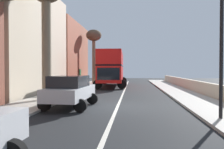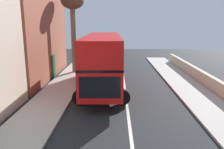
% 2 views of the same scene
% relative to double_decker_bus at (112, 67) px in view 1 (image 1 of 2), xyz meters
% --- Properties ---
extents(ground_plane, '(84.00, 84.00, 0.00)m').
position_rel_double_decker_bus_xyz_m(ground_plane, '(1.70, -14.67, -2.36)').
color(ground_plane, black).
extents(road_centre_line, '(0.16, 54.00, 0.01)m').
position_rel_double_decker_bus_xyz_m(road_centre_line, '(1.70, -14.67, -2.35)').
color(road_centre_line, silver).
rests_on(road_centre_line, ground).
extents(sidewalk_left, '(2.60, 60.00, 0.12)m').
position_rel_double_decker_bus_xyz_m(sidewalk_left, '(-3.20, -14.67, -2.30)').
color(sidewalk_left, '#B2ADA3').
rests_on(sidewalk_left, ground).
extents(sidewalk_right, '(2.60, 60.00, 0.12)m').
position_rel_double_decker_bus_xyz_m(sidewalk_right, '(6.60, -14.67, -2.30)').
color(sidewalk_right, '#B2ADA3').
rests_on(sidewalk_right, ground).
extents(double_decker_bus, '(3.80, 11.42, 4.06)m').
position_rel_double_decker_bus_xyz_m(double_decker_bus, '(0.00, 0.00, 0.00)').
color(double_decker_bus, red).
rests_on(double_decker_bus, ground).
extents(parked_car_silver_left_0, '(2.57, 4.27, 1.72)m').
position_rel_double_decker_bus_xyz_m(parked_car_silver_left_0, '(-0.80, -15.42, -1.39)').
color(parked_car_silver_left_0, '#B7BABF').
rests_on(parked_car_silver_left_0, ground).
extents(street_tree_left_0, '(2.16, 2.16, 8.08)m').
position_rel_double_decker_bus_xyz_m(street_tree_left_0, '(-3.00, -13.15, 4.10)').
color(street_tree_left_0, '#7A6B56').
rests_on(street_tree_left_0, sidewalk_left).
extents(street_tree_left_4, '(2.25, 2.25, 7.77)m').
position_rel_double_decker_bus_xyz_m(street_tree_left_4, '(-3.19, 5.43, 4.10)').
color(street_tree_left_4, '#7A6B56').
rests_on(street_tree_left_4, sidewalk_left).
extents(lamppost_right, '(0.32, 0.32, 6.31)m').
position_rel_double_decker_bus_xyz_m(lamppost_right, '(6.00, -17.98, 1.45)').
color(lamppost_right, black).
rests_on(lamppost_right, sidewalk_right).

